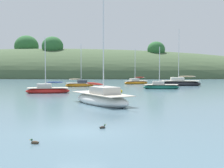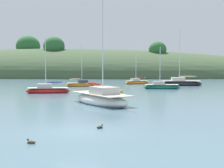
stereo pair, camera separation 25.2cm
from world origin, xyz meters
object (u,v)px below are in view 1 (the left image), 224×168
Objects in this scene: sailboat_red_portside at (161,86)px; duck_lone_right at (103,127)px; sailboat_teal_outer at (80,84)px; mooring_buoy_outer at (121,91)px; sailboat_black_sloop at (102,99)px; duck_lone_left at (35,142)px; sailboat_cream_ketch at (47,90)px; sailboat_white_near at (136,82)px; sailboat_navy_dinghy at (180,83)px.

duck_lone_right is (-4.90, -29.31, -0.26)m from sailboat_red_portside.
sailboat_teal_outer is 12.76m from mooring_buoy_outer.
duck_lone_left is at bearing -94.72° from sailboat_black_sloop.
sailboat_red_portside is 15.97m from sailboat_cream_ketch.
sailboat_white_near is at bearing 41.69° from sailboat_teal_outer.
sailboat_teal_outer is (-5.94, 22.87, -0.13)m from sailboat_black_sloop.
sailboat_black_sloop is 10.66m from duck_lone_right.
sailboat_white_near is 0.95× the size of sailboat_teal_outer.
sailboat_navy_dinghy is (7.14, -4.09, 0.09)m from sailboat_white_near.
sailboat_teal_outer is at bearing -167.31° from sailboat_navy_dinghy.
sailboat_white_near is 0.95× the size of sailboat_cream_ketch.
sailboat_teal_outer is at bearing 102.14° from duck_lone_right.
sailboat_navy_dinghy is at bearing 74.91° from duck_lone_left.
sailboat_cream_ketch reaches higher than sailboat_red_portside.
sailboat_navy_dinghy reaches higher than sailboat_red_portside.
duck_lone_right is 4.28m from duck_lone_left.
sailboat_teal_outer is at bearing 82.34° from sailboat_cream_ketch.
sailboat_teal_outer is 15.59× the size of duck_lone_left.
sailboat_black_sloop reaches higher than sailboat_cream_ketch.
duck_lone_left is (-2.10, -26.25, -0.07)m from mooring_buoy_outer.
sailboat_navy_dinghy is at bearing -29.81° from sailboat_white_near.
sailboat_cream_ketch is (-17.35, -15.80, -0.07)m from sailboat_navy_dinghy.
sailboat_black_sloop is at bearing -75.43° from sailboat_teal_outer.
sailboat_navy_dinghy is at bearing 69.72° from sailboat_black_sloop.
mooring_buoy_outer is at bearing 90.80° from duck_lone_right.
sailboat_red_portside is at bearing 51.67° from mooring_buoy_outer.
sailboat_teal_outer is (-12.10, 4.14, -0.00)m from sailboat_red_portside.
sailboat_cream_ketch is at bearing -149.42° from sailboat_red_portside.
sailboat_teal_outer is (-15.70, -3.53, -0.09)m from sailboat_navy_dinghy.
duck_lone_right is (-1.36, -41.08, -0.26)m from sailboat_white_near.
sailboat_teal_outer is 37.30m from duck_lone_left.
duck_lone_right is at bearing -77.86° from sailboat_teal_outer.
sailboat_black_sloop is 12.17m from mooring_buoy_outer.
sailboat_black_sloop reaches higher than sailboat_red_portside.
sailboat_navy_dinghy is 41.97m from duck_lone_left.
sailboat_teal_outer is at bearing -138.31° from sailboat_white_near.
sailboat_red_portside is 16.25× the size of duck_lone_right.
mooring_buoy_outer reaches higher than duck_lone_left.
duck_lone_right is at bearing 55.59° from duck_lone_left.
sailboat_black_sloop is 13.05m from sailboat_cream_ketch.
sailboat_red_portside is 33.65m from duck_lone_left.
sailboat_cream_ketch is at bearing -97.66° from sailboat_teal_outer.
sailboat_black_sloop reaches higher than duck_lone_right.
sailboat_navy_dinghy is 8.48m from sailboat_red_portside.
sailboat_teal_outer is at bearing 97.36° from duck_lone_left.
sailboat_teal_outer is at bearing 161.10° from sailboat_red_portside.
sailboat_teal_outer is at bearing 104.57° from sailboat_black_sloop.
sailboat_white_near is 17.11× the size of duck_lone_right.
mooring_buoy_outer reaches higher than duck_lone_right.
sailboat_navy_dinghy is at bearing 64.84° from sailboat_red_portside.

